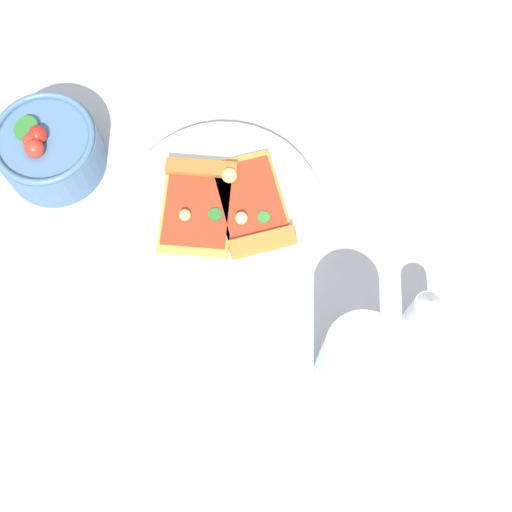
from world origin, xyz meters
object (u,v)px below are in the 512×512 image
Objects in this scene: pizza_slice_near at (198,200)px; soda_glass at (355,362)px; pepper_shaker at (423,311)px; plate at (222,214)px; salad_bowl at (49,149)px; pizza_slice_far at (252,210)px.

soda_glass reaches higher than pizza_slice_near.
pizza_slice_near is 0.30m from pepper_shaker.
salad_bowl is at bearing -23.47° from plate.
pizza_slice_near reaches higher than plate.
pizza_slice_near is at bearing -16.03° from pizza_slice_far.
plate is at bearing -4.35° from pizza_slice_far.
plate is 3.25× the size of pepper_shaker.
pizza_slice_near is 1.05× the size of salad_bowl.
pizza_slice_near is 1.72× the size of pepper_shaker.
pizza_slice_far is (-0.07, 0.02, 0.00)m from pizza_slice_near.
pepper_shaker is at bearing 146.73° from pizza_slice_near.
pizza_slice_far is 1.11× the size of salad_bowl.
salad_bowl is at bearing -20.84° from pizza_slice_far.
plate is 1.89× the size of pizza_slice_near.
plate is at bearing 156.53° from salad_bowl.
soda_glass reaches higher than pizza_slice_far.
pizza_slice_far is 1.05× the size of soda_glass.
soda_glass reaches higher than salad_bowl.
salad_bowl is 0.94× the size of soda_glass.
salad_bowl is (0.24, -0.09, 0.02)m from pizza_slice_far.
pizza_slice_far is at bearing 159.16° from salad_bowl.
salad_bowl is (0.21, -0.09, 0.03)m from plate.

